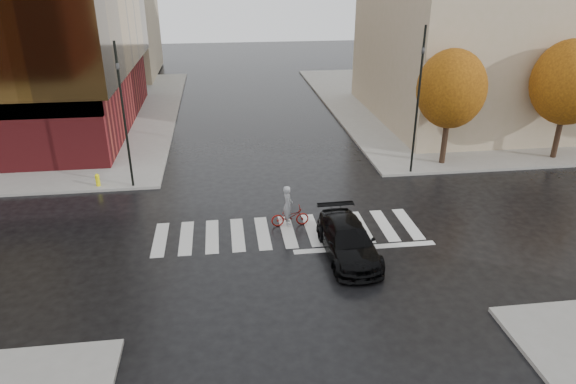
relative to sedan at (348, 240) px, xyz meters
name	(u,v)px	position (x,y,z in m)	size (l,w,h in m)	color
ground	(289,237)	(-2.13, 1.80, -0.68)	(120.00, 120.00, 0.00)	black
sidewalk_ne	(500,101)	(18.87, 22.80, -0.60)	(30.00, 30.00, 0.15)	gray
crosswalk	(288,231)	(-2.13, 2.30, -0.67)	(12.00, 3.00, 0.01)	silver
tree_ne_a	(451,89)	(7.87, 9.20, 3.78)	(3.80, 3.80, 6.50)	black
tree_ne_b	(569,83)	(14.87, 9.20, 3.94)	(4.20, 4.20, 6.89)	black
sedan	(348,240)	(0.00, 0.00, 0.00)	(1.90, 4.68, 1.36)	black
cyclist	(289,212)	(-1.99, 2.87, -0.02)	(1.71, 0.67, 1.92)	maroon
traffic_light_nw	(123,107)	(-9.52, 8.10, 3.66)	(0.19, 0.15, 7.34)	black
traffic_light_ne	(419,91)	(5.58, 8.10, 4.00)	(0.22, 0.24, 7.84)	black
fire_hydrant	(97,179)	(-11.32, 8.30, -0.16)	(0.24, 0.24, 0.67)	yellow
manhole	(330,231)	(-0.27, 2.05, -0.67)	(0.57, 0.57, 0.01)	#502E1C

